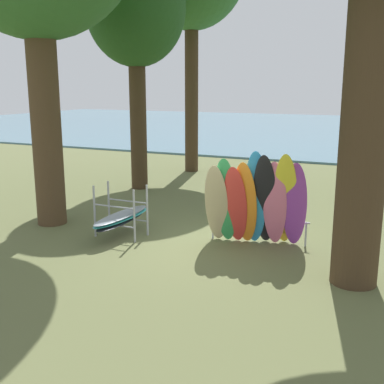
# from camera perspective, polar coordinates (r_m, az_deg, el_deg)

# --- Properties ---
(ground_plane) EXTENTS (80.00, 80.00, 0.00)m
(ground_plane) POSITION_cam_1_polar(r_m,az_deg,el_deg) (10.74, 1.88, -6.76)
(ground_plane) COLOR #60663D
(lake_water) EXTENTS (80.00, 36.00, 0.10)m
(lake_water) POSITION_cam_1_polar(r_m,az_deg,el_deg) (40.53, 18.94, 7.02)
(lake_water) COLOR slate
(lake_water) RESTS_ON ground
(tree_far_left_back) EXTENTS (3.30, 3.30, 7.94)m
(tree_far_left_back) POSITION_cam_1_polar(r_m,az_deg,el_deg) (16.80, -6.76, 20.59)
(tree_far_left_back) COLOR #42301E
(tree_far_left_back) RESTS_ON ground
(leaning_board_pile) EXTENTS (2.35, 1.35, 2.23)m
(leaning_board_pile) POSITION_cam_1_polar(r_m,az_deg,el_deg) (10.66, 7.63, -1.27)
(leaning_board_pile) COLOR #C6B289
(leaning_board_pile) RESTS_ON ground
(board_storage_rack) EXTENTS (1.15, 2.13, 1.25)m
(board_storage_rack) POSITION_cam_1_polar(r_m,az_deg,el_deg) (11.59, -8.41, -2.98)
(board_storage_rack) COLOR #9EA0A5
(board_storage_rack) RESTS_ON ground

